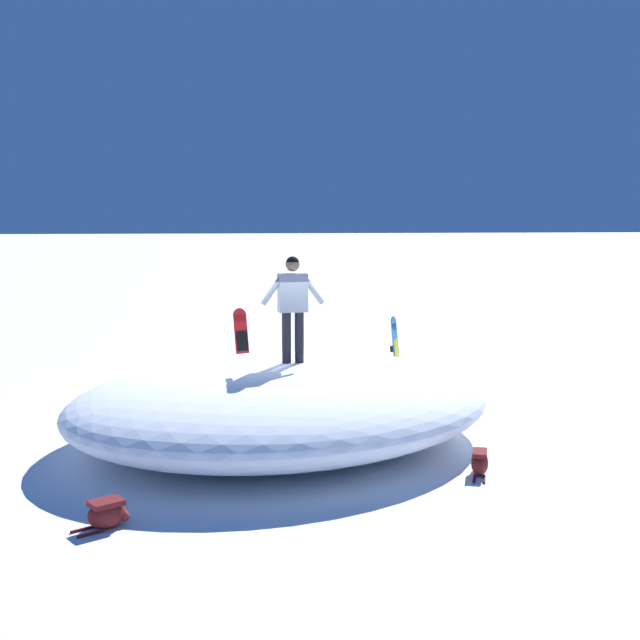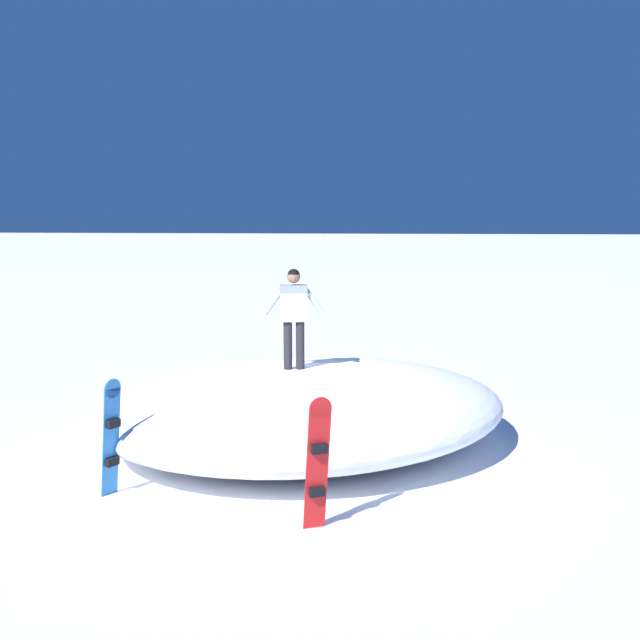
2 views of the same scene
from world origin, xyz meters
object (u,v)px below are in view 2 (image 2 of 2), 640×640
object	(u,v)px
snowboard_secondary_upright	(112,436)
snowboarder_standing	(294,310)
backpack_near	(183,401)
backpack_far	(429,390)
snowboard_primary_upright	(318,462)

from	to	relation	value
snowboard_secondary_upright	snowboarder_standing	bearing A→B (deg)	140.15
backpack_near	backpack_far	size ratio (longest dim) A/B	1.02
snowboard_primary_upright	snowboard_secondary_upright	world-z (taller)	snowboard_primary_upright
snowboard_secondary_upright	backpack_far	bearing A→B (deg)	142.47
snowboard_primary_upright	backpack_near	distance (m)	6.23
backpack_near	snowboard_secondary_upright	bearing A→B (deg)	3.56
snowboarder_standing	snowboard_primary_upright	size ratio (longest dim) A/B	0.97
snowboard_primary_upright	snowboarder_standing	bearing A→B (deg)	-168.17
snowboard_secondary_upright	backpack_far	distance (m)	7.39
snowboarder_standing	backpack_far	distance (m)	4.54
snowboarder_standing	backpack_near	bearing A→B (deg)	-128.03
snowboard_secondary_upright	snowboard_primary_upright	bearing A→B (deg)	72.17
snowboard_primary_upright	snowboard_secondary_upright	bearing A→B (deg)	-107.83
backpack_far	snowboarder_standing	bearing A→B (deg)	-35.63
snowboarder_standing	snowboard_primary_upright	bearing A→B (deg)	11.83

